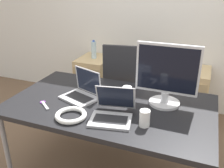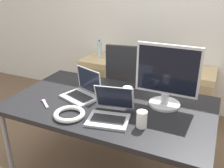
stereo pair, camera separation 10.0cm
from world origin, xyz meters
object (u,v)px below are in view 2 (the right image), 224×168
laptop_right (83,91)px  coffee_cup_white (142,119)px  laptop_left (110,112)px  cable_coil (69,114)px  office_chair (130,98)px  water_bottle (100,50)px  mouse (125,101)px  cabinet_left (100,80)px  monitor (167,77)px  coffee_cup_brown (127,92)px  cabinet_right (195,97)px

laptop_right → coffee_cup_white: laptop_right is taller
laptop_left → cable_coil: size_ratio=1.52×
office_chair → laptop_left: size_ratio=2.97×
water_bottle → laptop_right: size_ratio=0.70×
mouse → cable_coil: (-0.29, -0.36, 0.00)m
office_chair → coffee_cup_white: bearing=-65.7°
cabinet_left → mouse: mouse is taller
laptop_right → monitor: bearing=11.6°
mouse → coffee_cup_brown: 0.11m
coffee_cup_brown → cabinet_right: bearing=67.5°
laptop_right → cable_coil: size_ratio=1.52×
coffee_cup_brown → coffee_cup_white: bearing=-56.5°
water_bottle → cable_coil: 1.68m
office_chair → monitor: bearing=-50.6°
cabinet_right → monitor: bearing=-97.4°
office_chair → laptop_right: 0.89m
coffee_cup_white → cable_coil: 0.54m
mouse → coffee_cup_brown: (-0.01, 0.10, 0.03)m
laptop_left → coffee_cup_white: size_ratio=2.96×
office_chair → cable_coil: (-0.07, -1.11, 0.36)m
laptop_right → monitor: size_ratio=0.71×
cable_coil → office_chair: bearing=86.6°
laptop_right → cable_coil: (0.07, -0.32, -0.03)m
coffee_cup_white → cable_coil: coffee_cup_white is taller
monitor → cable_coil: 0.79m
cabinet_right → mouse: (-0.45, -1.22, 0.42)m
mouse → cabinet_right: bearing=69.8°
mouse → coffee_cup_brown: bearing=98.4°
cable_coil → laptop_left: bearing=19.8°
laptop_right → water_bottle: bearing=111.0°
laptop_right → coffee_cup_brown: bearing=21.4°
water_bottle → mouse: 1.49m
cabinet_left → cable_coil: size_ratio=2.82×
water_bottle → coffee_cup_brown: bearing=-53.3°
cabinet_left → coffee_cup_white: 1.90m
monitor → cable_coil: bearing=-142.3°
laptop_right → laptop_left: bearing=-31.6°
cabinet_right → mouse: size_ratio=10.94×
laptop_left → coffee_cup_brown: bearing=90.9°
coffee_cup_white → cabinet_right: bearing=81.8°
office_chair → coffee_cup_brown: 0.79m
cabinet_left → coffee_cup_brown: (0.84, -1.12, 0.45)m
water_bottle → coffee_cup_white: water_bottle is taller
office_chair → cabinet_right: office_chair is taller
office_chair → cable_coil: size_ratio=4.51×
monitor → cable_coil: (-0.60, -0.46, -0.23)m
cabinet_left → monitor: size_ratio=1.32×
cabinet_left → coffee_cup_white: size_ratio=5.51×
water_bottle → laptop_right: 1.35m
cabinet_left → cable_coil: (0.56, -1.58, 0.42)m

